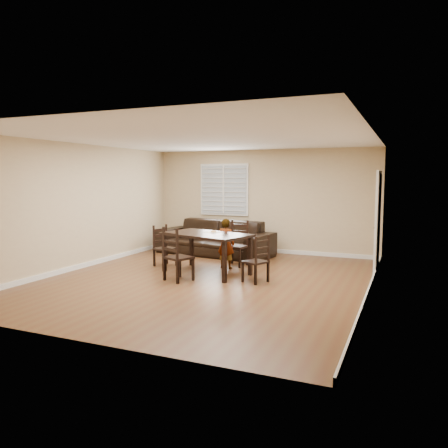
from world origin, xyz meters
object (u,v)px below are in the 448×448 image
at_px(child, 226,244).
at_px(sofa, 214,238).
at_px(chair_left, 162,247).
at_px(dining_table, 206,237).
at_px(chair_right, 260,262).
at_px(chair_near, 238,245).
at_px(chair_far, 173,257).
at_px(donut, 213,231).

distance_m(child, sofa, 1.75).
bearing_deg(chair_left, child, -59.59).
distance_m(dining_table, chair_left, 1.37).
relative_size(dining_table, chair_left, 2.17).
xyz_separation_m(dining_table, sofa, (-0.77, 2.10, -0.31)).
bearing_deg(chair_left, chair_right, -85.58).
bearing_deg(chair_near, chair_far, -98.70).
bearing_deg(chair_far, chair_left, -28.86).
distance_m(chair_right, sofa, 3.20).
distance_m(dining_table, child, 0.68).
xyz_separation_m(chair_right, sofa, (-2.04, 2.47, 0.03)).
bearing_deg(child, chair_near, -100.91).
distance_m(chair_left, donut, 1.44).
relative_size(chair_far, chair_right, 1.15).
height_order(child, donut, child).
xyz_separation_m(child, donut, (-0.10, -0.43, 0.31)).
xyz_separation_m(chair_far, chair_right, (1.54, 0.53, -0.06)).
relative_size(dining_table, chair_far, 1.91).
relative_size(chair_far, sofa, 0.34).
xyz_separation_m(dining_table, chair_far, (-0.27, -0.90, -0.28)).
distance_m(donut, sofa, 2.13).
xyz_separation_m(chair_near, chair_left, (-1.57, -0.72, -0.05)).
xyz_separation_m(chair_near, donut, (-0.21, -0.90, 0.40)).
xyz_separation_m(chair_near, child, (-0.11, -0.47, 0.08)).
xyz_separation_m(dining_table, chair_right, (1.28, -0.37, -0.34)).
xyz_separation_m(chair_right, donut, (-1.20, 0.56, 0.45)).
relative_size(dining_table, chair_right, 2.20).
height_order(chair_right, donut, chair_right).
bearing_deg(sofa, chair_far, -72.44).
bearing_deg(child, sofa, -55.08).
height_order(chair_far, child, child).
height_order(dining_table, donut, donut).
xyz_separation_m(chair_far, chair_left, (-1.02, 1.27, -0.06)).
bearing_deg(sofa, dining_table, -61.84).
distance_m(chair_right, child, 1.49).
xyz_separation_m(child, sofa, (-0.94, 1.47, -0.11)).
xyz_separation_m(dining_table, chair_left, (-1.28, 0.37, -0.33)).
height_order(chair_right, sofa, chair_right).
bearing_deg(chair_right, chair_far, -47.85).
bearing_deg(dining_table, chair_right, -0.63).
height_order(chair_near, chair_left, chair_near).
distance_m(chair_near, child, 0.49).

